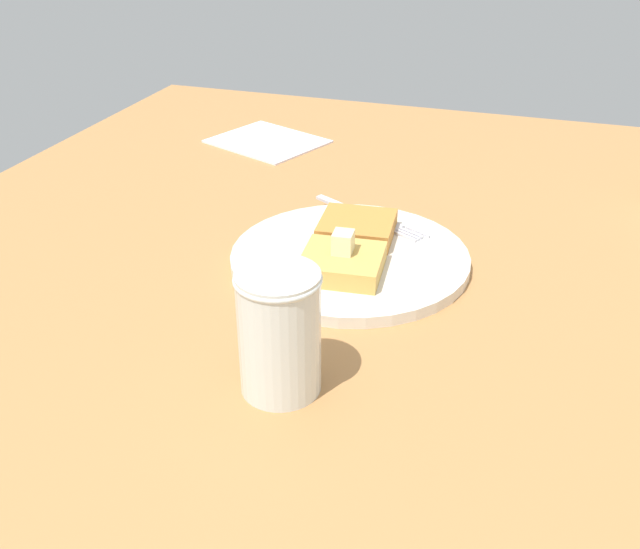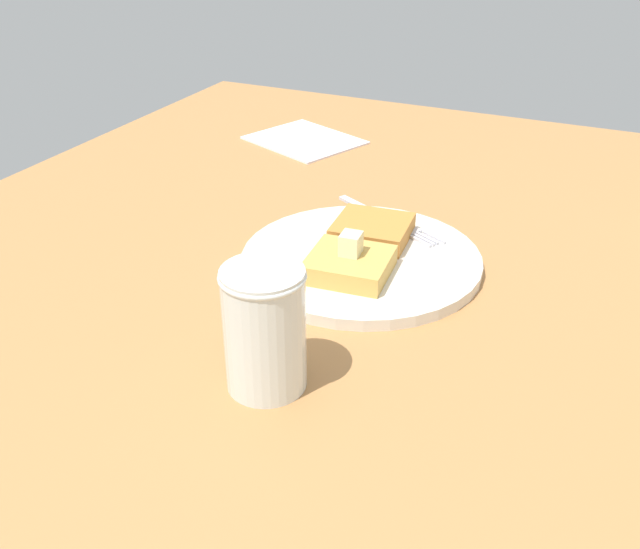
{
  "view_description": "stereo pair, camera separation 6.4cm",
  "coord_description": "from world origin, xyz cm",
  "px_view_note": "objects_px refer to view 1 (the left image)",
  "views": [
    {
      "loc": [
        -63.75,
        -11.59,
        38.83
      ],
      "look_at": [
        -10.84,
        5.68,
        7.2
      ],
      "focal_mm": 40.0,
      "sensor_mm": 36.0,
      "label": 1
    },
    {
      "loc": [
        -61.42,
        -17.54,
        38.83
      ],
      "look_at": [
        -10.84,
        5.68,
        7.2
      ],
      "focal_mm": 40.0,
      "sensor_mm": 36.0,
      "label": 2
    }
  ],
  "objects_px": {
    "fork": "(373,219)",
    "napkin": "(268,141)",
    "plate": "(350,258)",
    "syrup_jar": "(280,335)"
  },
  "relations": [
    {
      "from": "fork",
      "to": "napkin",
      "type": "bearing_deg",
      "value": 42.92
    },
    {
      "from": "plate",
      "to": "syrup_jar",
      "type": "distance_m",
      "value": 0.22
    },
    {
      "from": "syrup_jar",
      "to": "napkin",
      "type": "bearing_deg",
      "value": 22.81
    },
    {
      "from": "plate",
      "to": "napkin",
      "type": "distance_m",
      "value": 0.4
    },
    {
      "from": "syrup_jar",
      "to": "fork",
      "type": "bearing_deg",
      "value": 0.15
    },
    {
      "from": "plate",
      "to": "napkin",
      "type": "xyz_separation_m",
      "value": [
        0.33,
        0.23,
        -0.01
      ]
    },
    {
      "from": "fork",
      "to": "syrup_jar",
      "type": "relative_size",
      "value": 1.42
    },
    {
      "from": "plate",
      "to": "napkin",
      "type": "height_order",
      "value": "plate"
    },
    {
      "from": "fork",
      "to": "napkin",
      "type": "distance_m",
      "value": 0.34
    },
    {
      "from": "napkin",
      "to": "plate",
      "type": "bearing_deg",
      "value": -145.78
    }
  ]
}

